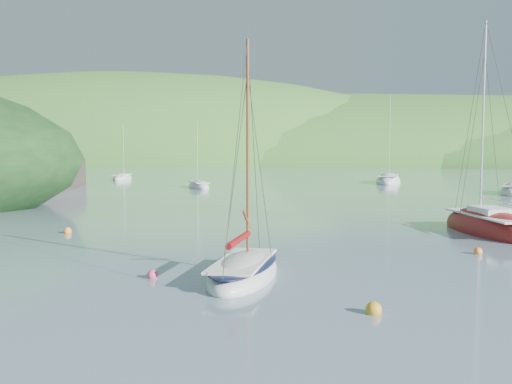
# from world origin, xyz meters

# --- Properties ---
(ground) EXTENTS (700.00, 700.00, 0.00)m
(ground) POSITION_xyz_m (0.00, 0.00, 0.00)
(ground) COLOR slate
(ground) RESTS_ON ground
(shoreline_hills) EXTENTS (690.00, 135.00, 56.00)m
(shoreline_hills) POSITION_xyz_m (-9.66, 172.42, 0.00)
(shoreline_hills) COLOR #32762C
(shoreline_hills) RESTS_ON ground
(daysailer_white) EXTENTS (3.10, 6.60, 9.78)m
(daysailer_white) POSITION_xyz_m (-0.73, 0.93, 0.22)
(daysailer_white) COLOR silver
(daysailer_white) RESTS_ON ground
(sloop_red) EXTENTS (4.75, 9.48, 13.41)m
(sloop_red) POSITION_xyz_m (12.31, 13.48, 0.24)
(sloop_red) COLOR maroon
(sloop_red) RESTS_ON ground
(distant_sloop_a) EXTENTS (4.42, 6.55, 8.84)m
(distant_sloop_a) POSITION_xyz_m (-11.29, 48.43, 0.16)
(distant_sloop_a) COLOR silver
(distant_sloop_a) RESTS_ON ground
(distant_sloop_b) EXTENTS (5.04, 9.81, 13.34)m
(distant_sloop_b) POSITION_xyz_m (13.25, 59.81, 0.21)
(distant_sloop_b) COLOR silver
(distant_sloop_b) RESTS_ON ground
(distant_sloop_c) EXTENTS (2.56, 6.70, 9.45)m
(distant_sloop_c) POSITION_xyz_m (-26.30, 65.15, 0.17)
(distant_sloop_c) COLOR silver
(distant_sloop_c) RESTS_ON ground
(mooring_buoys) EXTENTS (22.18, 15.24, 0.49)m
(mooring_buoys) POSITION_xyz_m (-1.20, 3.20, 0.12)
(mooring_buoys) COLOR gold
(mooring_buoys) RESTS_ON ground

